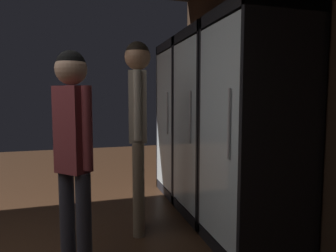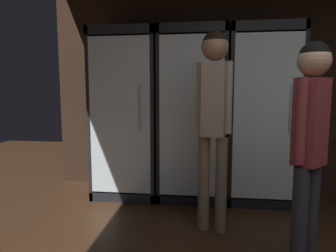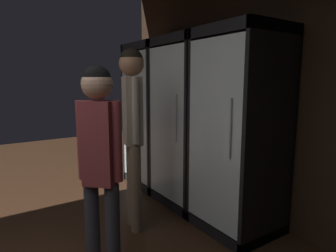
# 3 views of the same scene
# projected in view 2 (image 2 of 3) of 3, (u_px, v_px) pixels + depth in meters

# --- Properties ---
(wall_back) EXTENTS (6.00, 0.06, 2.80)m
(wall_back) POSITION_uv_depth(u_px,v_px,m) (292.00, 79.00, 3.56)
(wall_back) COLOR black
(wall_back) RESTS_ON ground
(cooler_far_left) EXTENTS (0.75, 0.70, 1.95)m
(cooler_far_left) POSITION_uv_depth(u_px,v_px,m) (129.00, 116.00, 3.52)
(cooler_far_left) COLOR black
(cooler_far_left) RESTS_ON ground
(cooler_left) EXTENTS (0.75, 0.70, 1.95)m
(cooler_left) POSITION_uv_depth(u_px,v_px,m) (192.00, 116.00, 3.42)
(cooler_left) COLOR black
(cooler_left) RESTS_ON ground
(cooler_center) EXTENTS (0.75, 0.70, 1.95)m
(cooler_center) POSITION_uv_depth(u_px,v_px,m) (260.00, 117.00, 3.33)
(cooler_center) COLOR black
(cooler_center) RESTS_ON ground
(shopper_near) EXTENTS (0.31, 0.23, 1.75)m
(shopper_near) POSITION_uv_depth(u_px,v_px,m) (214.00, 107.00, 2.49)
(shopper_near) COLOR #72604C
(shopper_near) RESTS_ON ground
(shopper_far) EXTENTS (0.25, 0.25, 1.56)m
(shopper_far) POSITION_uv_depth(u_px,v_px,m) (310.00, 134.00, 1.89)
(shopper_far) COLOR #2D2D38
(shopper_far) RESTS_ON ground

